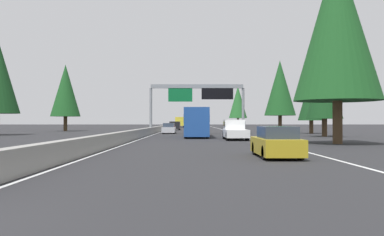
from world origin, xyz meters
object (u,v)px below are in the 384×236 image
(sign_gantry_overhead, at_px, (198,95))
(sedan_near_center, at_px, (169,129))
(minivan_mid_center, at_px, (175,125))
(sedan_far_left, at_px, (192,125))
(conifer_right_distant, at_px, (238,102))
(box_truck_mid_right, at_px, (180,122))
(conifer_left_mid, at_px, (65,91))
(bus_near_right, at_px, (196,121))
(pickup_far_right, at_px, (235,130))
(sedan_mid_left, at_px, (276,143))
(conifer_right_foreground, at_px, (337,25))
(conifer_right_near, at_px, (324,87))
(sedan_distant_b, at_px, (192,126))
(conifer_right_mid, at_px, (311,97))
(conifer_right_far, at_px, (280,88))

(sign_gantry_overhead, xyz_separation_m, sedan_near_center, (3.10, 4.09, -4.60))
(minivan_mid_center, bearing_deg, sedan_far_left, -9.07)
(sign_gantry_overhead, distance_m, conifer_right_distant, 68.51)
(sedan_near_center, bearing_deg, box_truck_mid_right, 0.24)
(minivan_mid_center, relative_size, conifer_left_mid, 0.43)
(sign_gantry_overhead, distance_m, bus_near_right, 9.79)
(minivan_mid_center, bearing_deg, pickup_far_right, -170.17)
(sedan_mid_left, relative_size, conifer_left_mid, 0.37)
(conifer_right_foreground, xyz_separation_m, conifer_right_near, (14.75, -3.88, -3.48))
(minivan_mid_center, distance_m, conifer_left_mid, 21.95)
(sedan_distant_b, bearing_deg, bus_near_right, -179.53)
(minivan_mid_center, height_order, sedan_far_left, minivan_mid_center)
(sedan_distant_b, height_order, pickup_far_right, pickup_far_right)
(sign_gantry_overhead, height_order, conifer_right_distant, conifer_right_distant)
(bus_near_right, xyz_separation_m, conifer_left_mid, (26.51, 22.78, 5.43))
(conifer_right_near, distance_m, conifer_left_mid, 45.35)
(sedan_distant_b, distance_m, conifer_right_mid, 34.94)
(bus_near_right, height_order, conifer_left_mid, conifer_left_mid)
(sign_gantry_overhead, distance_m, sedan_distant_b, 33.72)
(box_truck_mid_right, xyz_separation_m, conifer_right_near, (-71.74, -18.38, 3.93))
(sedan_distant_b, bearing_deg, conifer_right_foreground, -169.10)
(bus_near_right, xyz_separation_m, pickup_far_right, (-6.80, -3.54, -0.80))
(conifer_right_mid, distance_m, conifer_right_far, 15.18)
(conifer_right_near, distance_m, conifer_right_mid, 11.66)
(sedan_mid_left, relative_size, minivan_mid_center, 0.88)
(box_truck_mid_right, bearing_deg, bus_near_right, -176.88)
(sign_gantry_overhead, distance_m, conifer_right_near, 16.39)
(sedan_mid_left, bearing_deg, conifer_right_distant, -5.54)
(conifer_right_foreground, bearing_deg, sedan_far_left, 8.72)
(sedan_distant_b, height_order, conifer_left_mid, conifer_left_mid)
(minivan_mid_center, xyz_separation_m, conifer_right_near, (-35.00, -18.24, 4.59))
(sedan_far_left, xyz_separation_m, conifer_left_mid, (-30.65, 22.41, 6.47))
(conifer_right_far, distance_m, conifer_right_distant, 49.30)
(bus_near_right, distance_m, minivan_mid_center, 35.86)
(pickup_far_right, bearing_deg, sedan_mid_left, 179.99)
(bus_near_right, distance_m, sedan_far_left, 57.18)
(sedan_distant_b, height_order, conifer_right_near, conifer_right_near)
(conifer_right_near, distance_m, conifer_right_distant, 75.71)
(pickup_far_right, bearing_deg, sedan_distant_b, 4.51)
(sign_gantry_overhead, bearing_deg, conifer_right_foreground, -156.36)
(conifer_right_far, bearing_deg, box_truck_mid_right, 22.94)
(conifer_right_mid, xyz_separation_m, conifer_left_mid, (14.38, 39.15, 2.05))
(conifer_right_foreground, height_order, conifer_right_far, conifer_right_foreground)
(conifer_right_far, distance_m, conifer_left_mid, 38.02)
(sign_gantry_overhead, height_order, conifer_right_near, conifer_right_near)
(sedan_distant_b, xyz_separation_m, pickup_far_right, (-49.30, -3.89, 0.23))
(sedan_mid_left, height_order, box_truck_mid_right, box_truck_mid_right)
(minivan_mid_center, bearing_deg, conifer_left_mid, 115.71)
(bus_near_right, height_order, conifer_right_distant, conifer_right_distant)
(sedan_mid_left, distance_m, sedan_distant_b, 68.02)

